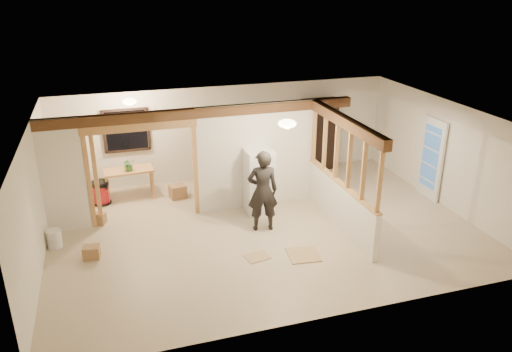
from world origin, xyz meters
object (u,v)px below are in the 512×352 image
object	(u,v)px
refrigerator	(259,181)
woman	(263,191)
bookshelf	(318,135)
shop_vac	(101,192)
work_table	(130,183)

from	to	relation	value
refrigerator	woman	xyz separation A→B (m)	(-0.20, -0.87, 0.15)
bookshelf	refrigerator	bearing A→B (deg)	-138.20
refrigerator	shop_vac	size ratio (longest dim) A/B	2.56
refrigerator	woman	world-z (taller)	woman
refrigerator	bookshelf	bearing A→B (deg)	41.80
work_table	shop_vac	xyz separation A→B (m)	(-0.70, -0.18, -0.08)
work_table	bookshelf	world-z (taller)	bookshelf
woman	bookshelf	xyz separation A→B (m)	(2.63, 3.05, 0.11)
woman	shop_vac	xyz separation A→B (m)	(-3.33, 2.39, -0.61)
woman	bookshelf	bearing A→B (deg)	-121.96
refrigerator	woman	size ratio (longest dim) A/B	0.84
shop_vac	bookshelf	distance (m)	6.03
refrigerator	work_table	distance (m)	3.32
shop_vac	bookshelf	world-z (taller)	bookshelf
work_table	woman	bearing A→B (deg)	-48.21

